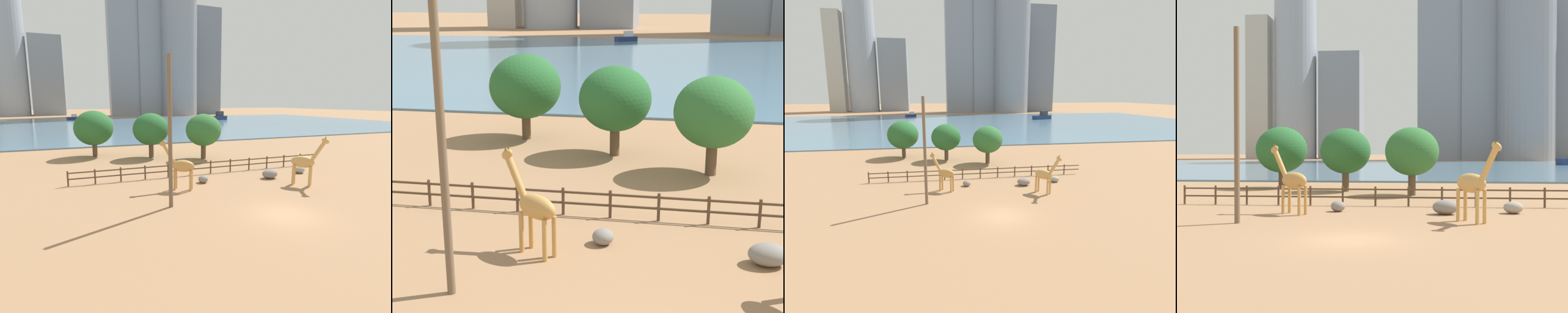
% 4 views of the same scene
% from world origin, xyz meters
% --- Properties ---
extents(ground_plane, '(400.00, 400.00, 0.00)m').
position_xyz_m(ground_plane, '(0.00, 80.00, 0.00)').
color(ground_plane, '#9E7551').
extents(harbor_water, '(180.00, 86.00, 0.20)m').
position_xyz_m(harbor_water, '(0.00, 77.00, 0.10)').
color(harbor_water, slate).
rests_on(harbor_water, ground).
extents(giraffe_tall, '(2.76, 1.94, 4.13)m').
position_xyz_m(giraffe_tall, '(-4.40, 7.67, 1.97)').
color(giraffe_tall, '#C18C47').
rests_on(giraffe_tall, ground).
extents(utility_pole, '(0.28, 0.28, 10.00)m').
position_xyz_m(utility_pole, '(-6.34, 4.01, 5.00)').
color(utility_pole, brown).
rests_on(utility_pole, ground).
extents(boulder_by_pole, '(0.88, 0.87, 0.65)m').
position_xyz_m(boulder_by_pole, '(-1.92, 9.01, 0.33)').
color(boulder_by_pole, gray).
rests_on(boulder_by_pole, ground).
extents(boulder_small, '(1.50, 1.14, 0.85)m').
position_xyz_m(boulder_small, '(4.48, 8.23, 0.43)').
color(boulder_small, gray).
rests_on(boulder_small, ground).
extents(enclosure_fence, '(26.12, 0.14, 1.30)m').
position_xyz_m(enclosure_fence, '(-0.41, 12.00, 0.76)').
color(enclosure_fence, '#4C3826').
rests_on(enclosure_fence, ground).
extents(tree_left_large, '(4.48, 4.48, 5.61)m').
position_xyz_m(tree_left_large, '(-3.40, 22.78, 3.58)').
color(tree_left_large, brown).
rests_on(tree_left_large, ground).
extents(tree_center_broad, '(4.38, 4.38, 5.55)m').
position_xyz_m(tree_center_broad, '(2.49, 19.62, 3.55)').
color(tree_center_broad, brown).
rests_on(tree_center_broad, ground).
extents(tree_right_tall, '(4.91, 4.91, 5.90)m').
position_xyz_m(tree_right_tall, '(-10.07, 26.00, 3.68)').
color(tree_right_tall, brown).
rests_on(tree_right_tall, ground).
extents(boat_ferry, '(4.64, 4.27, 2.05)m').
position_xyz_m(boat_ferry, '(-13.48, 111.35, 0.89)').
color(boat_ferry, navy).
rests_on(boat_ferry, harbor_water).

